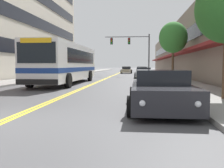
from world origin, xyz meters
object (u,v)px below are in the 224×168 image
at_px(car_black_parked_right_end, 142,71).
at_px(traffic_signal_mast, 133,46).
at_px(car_slate_blue_parked_left_far, 76,72).
at_px(car_navy_parked_left_mid, 84,71).
at_px(car_silver_parked_right_mid, 143,73).
at_px(fire_hydrant, 169,78).
at_px(car_dark_grey_parked_right_far, 142,70).
at_px(city_bus, 67,62).
at_px(car_beige_moving_lead, 126,70).
at_px(car_charcoal_parked_right_foreground, 161,91).
at_px(street_tree_right_mid, 173,38).

bearing_deg(car_black_parked_right_end, traffic_signal_mast, -129.87).
xyz_separation_m(car_slate_blue_parked_left_far, traffic_signal_mast, (7.21, 4.74, 3.64)).
xyz_separation_m(car_navy_parked_left_mid, car_silver_parked_right_mid, (8.75, -6.85, -0.10)).
bearing_deg(fire_hydrant, car_black_parked_right_end, 95.02).
distance_m(car_dark_grey_parked_right_far, fire_hydrant, 30.56).
xyz_separation_m(car_slate_blue_parked_left_far, car_silver_parked_right_mid, (8.57, -0.80, -0.02)).
xyz_separation_m(city_bus, car_beige_moving_lead, (3.82, 26.77, -1.18)).
relative_size(car_navy_parked_left_mid, car_charcoal_parked_right_foreground, 0.92).
height_order(car_navy_parked_left_mid, car_black_parked_right_end, car_navy_parked_left_mid).
bearing_deg(car_navy_parked_left_mid, traffic_signal_mast, -10.04).
relative_size(car_slate_blue_parked_left_far, car_silver_parked_right_mid, 0.97).
bearing_deg(car_beige_moving_lead, car_slate_blue_parked_left_far, -110.04).
xyz_separation_m(car_slate_blue_parked_left_far, car_black_parked_right_end, (8.55, 6.36, -0.01)).
height_order(car_black_parked_right_end, car_beige_moving_lead, car_black_parked_right_end).
height_order(city_bus, fire_hydrant, city_bus).
bearing_deg(car_silver_parked_right_mid, car_navy_parked_left_mid, 141.95).
bearing_deg(traffic_signal_mast, car_silver_parked_right_mid, -76.17).
bearing_deg(car_navy_parked_left_mid, car_slate_blue_parked_left_far, -88.26).
xyz_separation_m(car_slate_blue_parked_left_far, car_beige_moving_lead, (5.79, 15.87, 0.00)).
xyz_separation_m(car_dark_grey_parked_right_far, street_tree_right_mid, (2.53, -24.97, 3.52)).
height_order(car_charcoal_parked_right_foreground, fire_hydrant, car_charcoal_parked_right_foreground).
height_order(car_black_parked_right_end, fire_hydrant, car_black_parked_right_end).
bearing_deg(car_charcoal_parked_right_foreground, car_dark_grey_parked_right_far, 89.98).
bearing_deg(car_navy_parked_left_mid, car_beige_moving_lead, 58.70).
bearing_deg(car_navy_parked_left_mid, street_tree_right_mid, -48.61).
distance_m(car_silver_parked_right_mid, street_tree_right_mid, 7.50).
xyz_separation_m(car_charcoal_parked_right_foreground, street_tree_right_mid, (2.55, 15.66, 3.50)).
xyz_separation_m(city_bus, car_navy_parked_left_mid, (-2.15, 16.95, -1.10)).
relative_size(city_bus, street_tree_right_mid, 2.26).
distance_m(car_navy_parked_left_mid, car_charcoal_parked_right_foreground, 29.90).
height_order(car_silver_parked_right_mid, traffic_signal_mast, traffic_signal_mast).
relative_size(car_charcoal_parked_right_foreground, traffic_signal_mast, 0.77).
xyz_separation_m(car_silver_parked_right_mid, fire_hydrant, (1.63, -11.61, -0.00)).
xyz_separation_m(car_black_parked_right_end, fire_hydrant, (1.65, -18.77, -0.02)).
xyz_separation_m(car_navy_parked_left_mid, car_charcoal_parked_right_foreground, (8.83, -28.57, -0.05)).
xyz_separation_m(car_black_parked_right_end, car_beige_moving_lead, (-2.77, 9.51, 0.01)).
height_order(car_dark_grey_parked_right_far, traffic_signal_mast, traffic_signal_mast).
height_order(car_slate_blue_parked_left_far, car_black_parked_right_end, car_black_parked_right_end).
distance_m(car_navy_parked_left_mid, car_silver_parked_right_mid, 11.12).
xyz_separation_m(city_bus, car_charcoal_parked_right_foreground, (6.67, -11.63, -1.15)).
bearing_deg(car_slate_blue_parked_left_far, car_dark_grey_parked_right_far, 64.44).
distance_m(car_beige_moving_lead, street_tree_right_mid, 23.63).
distance_m(city_bus, car_navy_parked_left_mid, 17.12).
xyz_separation_m(car_navy_parked_left_mid, car_dark_grey_parked_right_far, (8.85, 12.06, -0.07)).
bearing_deg(car_dark_grey_parked_right_far, car_black_parked_right_end, -90.52).
relative_size(car_slate_blue_parked_left_far, traffic_signal_mast, 0.74).
bearing_deg(city_bus, fire_hydrant, -10.43).
bearing_deg(car_silver_parked_right_mid, car_slate_blue_parked_left_far, 174.68).
height_order(car_charcoal_parked_right_foreground, car_dark_grey_parked_right_far, car_charcoal_parked_right_foreground).
xyz_separation_m(car_black_parked_right_end, street_tree_right_mid, (2.64, -13.22, 3.54)).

